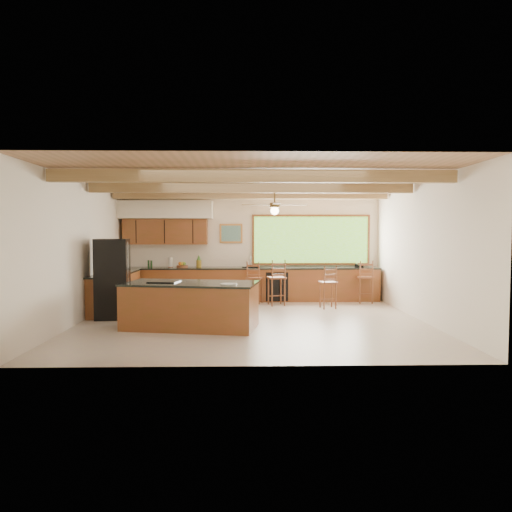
{
  "coord_description": "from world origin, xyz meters",
  "views": [
    {
      "loc": [
        -0.14,
        -9.58,
        1.89
      ],
      "look_at": [
        0.09,
        0.8,
        1.34
      ],
      "focal_mm": 32.0,
      "sensor_mm": 36.0,
      "label": 1
    }
  ],
  "objects": [
    {
      "name": "island",
      "position": [
        -1.22,
        -0.61,
        0.45
      ],
      "size": [
        2.74,
        1.64,
        0.92
      ],
      "rotation": [
        0.0,
        0.0,
        -0.17
      ],
      "color": "brown",
      "rests_on": "ground"
    },
    {
      "name": "bar_stool_c",
      "position": [
        1.9,
        1.54,
        0.63
      ],
      "size": [
        0.44,
        0.44,
        1.07
      ],
      "rotation": [
        0.0,
        0.0,
        0.16
      ],
      "color": "brown",
      "rests_on": "ground"
    },
    {
      "name": "bar_stool_d",
      "position": [
        3.04,
        2.39,
        0.68
      ],
      "size": [
        0.43,
        0.43,
        1.14
      ],
      "rotation": [
        0.0,
        0.0,
        -0.06
      ],
      "color": "brown",
      "rests_on": "ground"
    },
    {
      "name": "counter_run",
      "position": [
        -0.82,
        2.52,
        0.46
      ],
      "size": [
        7.12,
        3.1,
        1.27
      ],
      "color": "brown",
      "rests_on": "ground"
    },
    {
      "name": "bar_stool_a",
      "position": [
        0.1,
        2.39,
        0.66
      ],
      "size": [
        0.5,
        0.5,
        1.12
      ],
      "rotation": [
        0.0,
        0.0,
        -0.29
      ],
      "color": "brown",
      "rests_on": "ground"
    },
    {
      "name": "refrigerator",
      "position": [
        -3.05,
        0.4,
        0.87
      ],
      "size": [
        0.74,
        0.73,
        1.74
      ],
      "rotation": [
        0.0,
        0.0,
        0.1
      ],
      "color": "black",
      "rests_on": "ground"
    },
    {
      "name": "ground",
      "position": [
        0.0,
        0.0,
        0.0
      ],
      "size": [
        7.2,
        7.2,
        0.0
      ],
      "primitive_type": "plane",
      "color": "#BBAA9B",
      "rests_on": "ground"
    },
    {
      "name": "bar_stool_b",
      "position": [
        0.65,
        2.03,
        0.7
      ],
      "size": [
        0.51,
        0.51,
        1.19
      ],
      "rotation": [
        0.0,
        0.0,
        0.23
      ],
      "color": "brown",
      "rests_on": "ground"
    },
    {
      "name": "room_shell",
      "position": [
        -0.17,
        0.65,
        2.21
      ],
      "size": [
        7.27,
        6.54,
        3.02
      ],
      "color": "#F0E4CF",
      "rests_on": "ground"
    }
  ]
}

